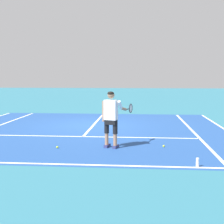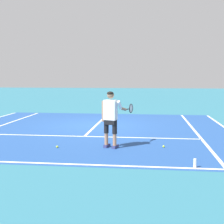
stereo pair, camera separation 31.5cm
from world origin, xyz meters
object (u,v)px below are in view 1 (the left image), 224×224
Objects in this scene: tennis_player at (111,115)px; tennis_ball_near_feet at (57,147)px; tennis_ball_by_baseline at (164,146)px; water_bottle at (197,162)px.

tennis_player is 25.95× the size of tennis_ball_near_feet.
tennis_ball_near_feet is 1.00× the size of tennis_ball_by_baseline.
tennis_player reaches higher than tennis_ball_near_feet.
tennis_ball_by_baseline is at bearing 7.39° from tennis_ball_near_feet.
tennis_ball_by_baseline is at bearing 7.63° from tennis_player.
tennis_player is 1.90m from tennis_ball_near_feet.
tennis_player is 7.77× the size of water_bottle.
tennis_player is at bearing 7.16° from tennis_ball_near_feet.
water_bottle is (2.23, -1.78, -0.88)m from tennis_player.
tennis_ball_by_baseline is (3.21, 0.42, 0.00)m from tennis_ball_near_feet.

